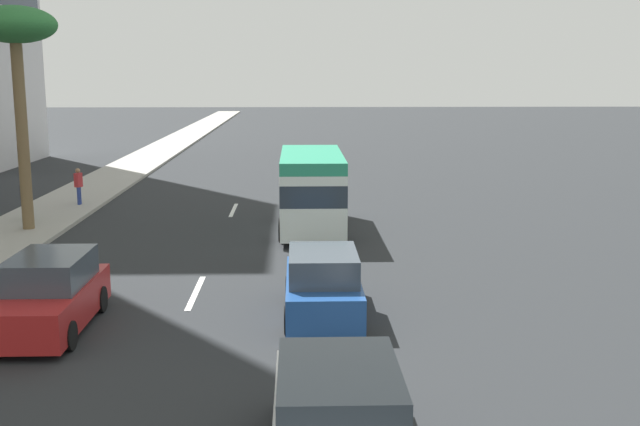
# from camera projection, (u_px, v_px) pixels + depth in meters

# --- Properties ---
(ground_plane) EXTENTS (198.00, 198.00, 0.00)m
(ground_plane) POSITION_uv_depth(u_px,v_px,m) (241.00, 194.00, 37.24)
(ground_plane) COLOR #26282B
(sidewalk_right) EXTENTS (162.00, 3.34, 0.15)m
(sidewalk_right) POSITION_uv_depth(u_px,v_px,m) (86.00, 193.00, 37.00)
(sidewalk_right) COLOR #9E9B93
(sidewalk_right) RESTS_ON ground_plane
(lane_stripe_mid) EXTENTS (3.20, 0.16, 0.01)m
(lane_stripe_mid) POSITION_uv_depth(u_px,v_px,m) (196.00, 293.00, 20.38)
(lane_stripe_mid) COLOR silver
(lane_stripe_mid) RESTS_ON ground_plane
(lane_stripe_far) EXTENTS (3.20, 0.16, 0.01)m
(lane_stripe_far) POSITION_uv_depth(u_px,v_px,m) (234.00, 210.00, 32.75)
(lane_stripe_far) COLOR silver
(lane_stripe_far) RESTS_ON ground_plane
(car_lead) EXTENTS (4.12, 1.83, 1.65)m
(car_lead) POSITION_uv_depth(u_px,v_px,m) (323.00, 285.00, 18.28)
(car_lead) COLOR #1E478C
(car_lead) RESTS_ON ground_plane
(minibus_second) EXTENTS (6.69, 2.40, 2.90)m
(minibus_second) POSITION_uv_depth(u_px,v_px,m) (312.00, 188.00, 28.30)
(minibus_second) COLOR silver
(minibus_second) RESTS_ON ground_plane
(car_third) EXTENTS (4.60, 1.95, 1.70)m
(car_third) POSITION_uv_depth(u_px,v_px,m) (338.00, 422.00, 11.05)
(car_third) COLOR white
(car_third) RESTS_ON ground_plane
(car_fourth) EXTENTS (4.28, 1.84, 1.72)m
(car_fourth) POSITION_uv_depth(u_px,v_px,m) (49.00, 295.00, 17.35)
(car_fourth) COLOR #A51E1E
(car_fourth) RESTS_ON ground_plane
(pedestrian_near_lamp) EXTENTS (0.30, 0.36, 1.55)m
(pedestrian_near_lamp) POSITION_uv_depth(u_px,v_px,m) (26.00, 198.00, 29.78)
(pedestrian_near_lamp) COLOR #4C8C66
(pedestrian_near_lamp) RESTS_ON sidewalk_right
(pedestrian_mid_block) EXTENTS (0.38, 0.33, 1.60)m
(pedestrian_mid_block) POSITION_uv_depth(u_px,v_px,m) (79.00, 185.00, 33.17)
(pedestrian_mid_block) COLOR navy
(pedestrian_mid_block) RESTS_ON sidewalk_right
(palm_tree) EXTENTS (2.94, 2.94, 8.03)m
(palm_tree) POSITION_uv_depth(u_px,v_px,m) (15.00, 35.00, 26.86)
(palm_tree) COLOR brown
(palm_tree) RESTS_ON sidewalk_right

